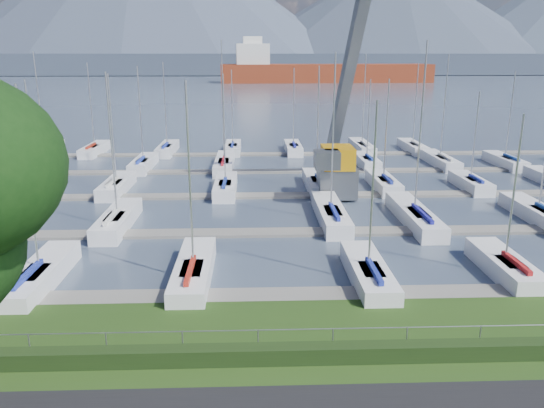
{
  "coord_description": "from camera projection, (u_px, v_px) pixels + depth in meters",
  "views": [
    {
      "loc": [
        -1.13,
        -18.87,
        11.76
      ],
      "look_at": [
        0.0,
        12.0,
        3.0
      ],
      "focal_mm": 35.0,
      "sensor_mm": 36.0,
      "label": 1
    }
  ],
  "objects": [
    {
      "name": "sailboat_fleet",
      "position": [
        259.0,
        128.0,
        47.05
      ],
      "size": [
        74.94,
        49.8,
        13.73
      ],
      "color": "navy",
      "rests_on": "water"
    },
    {
      "name": "cargo_ship_mid",
      "position": [
        316.0,
        73.0,
        233.45
      ],
      "size": [
        92.88,
        22.01,
        21.5
      ],
      "rotation": [
        0.0,
        0.0,
        0.04
      ],
      "color": "maroon",
      "rests_on": "water"
    },
    {
      "name": "docks",
      "position": [
        266.0,
        196.0,
        46.44
      ],
      "size": [
        90.0,
        41.6,
        0.25
      ],
      "color": "#65645E",
      "rests_on": "water"
    },
    {
      "name": "water",
      "position": [
        254.0,
        79.0,
        271.46
      ],
      "size": [
        800.0,
        540.0,
        0.2
      ],
      "primitive_type": "cube",
      "color": "#434F62"
    },
    {
      "name": "fence",
      "position": [
        283.0,
        330.0,
        21.06
      ],
      "size": [
        80.0,
        0.04,
        0.04
      ],
      "primitive_type": "cylinder",
      "rotation": [
        0.0,
        1.57,
        0.0
      ],
      "color": "gray",
      "rests_on": "grass"
    },
    {
      "name": "path",
      "position": [
        288.0,
        403.0,
        18.5
      ],
      "size": [
        160.0,
        2.0,
        0.04
      ],
      "primitive_type": "cube",
      "color": "black",
      "rests_on": "grass"
    },
    {
      "name": "hedge",
      "position": [
        284.0,
        354.0,
        20.91
      ],
      "size": [
        80.0,
        0.7,
        0.7
      ],
      "primitive_type": "cube",
      "color": "black",
      "rests_on": "grass"
    },
    {
      "name": "foothill",
      "position": [
        254.0,
        63.0,
        337.02
      ],
      "size": [
        900.0,
        80.0,
        12.0
      ],
      "primitive_type": "cube",
      "color": "#3C4658",
      "rests_on": "water"
    },
    {
      "name": "crane",
      "position": [
        341.0,
        131.0,
        45.72
      ],
      "size": [
        5.39,
        13.24,
        22.35
      ],
      "rotation": [
        0.0,
        0.0,
        -0.02
      ],
      "color": "slate",
      "rests_on": "water"
    },
    {
      "name": "mountains",
      "position": [
        263.0,
        6.0,
        397.93
      ],
      "size": [
        1190.0,
        360.0,
        115.0
      ],
      "color": "#3E4B5B",
      "rests_on": "water"
    }
  ]
}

